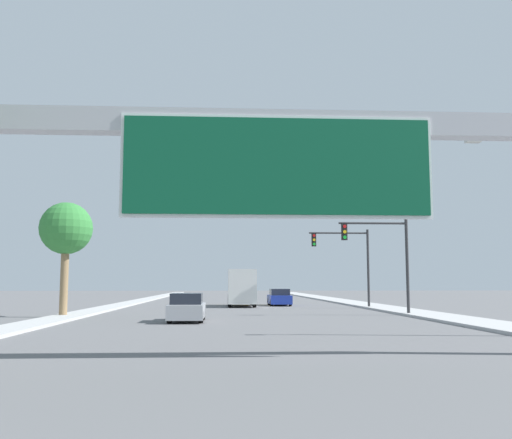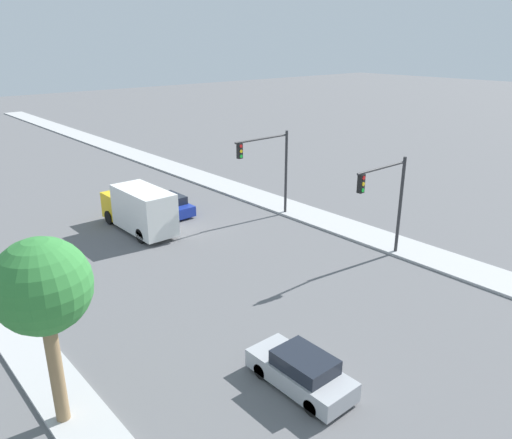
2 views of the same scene
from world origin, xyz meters
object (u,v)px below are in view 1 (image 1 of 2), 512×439
at_px(traffic_light_mid_block, 349,254).
at_px(palm_tree_background, 66,230).
at_px(sign_gantry, 277,160).
at_px(car_mid_center, 279,298).
at_px(truck_box_primary, 241,288).
at_px(car_near_right, 187,308).
at_px(traffic_light_near_intersection, 385,250).

bearing_deg(traffic_light_mid_block, palm_tree_background, -151.24).
relative_size(sign_gantry, car_mid_center, 4.42).
distance_m(truck_box_primary, palm_tree_background, 18.98).
bearing_deg(car_near_right, traffic_light_near_intersection, 22.43).
bearing_deg(traffic_light_mid_block, car_mid_center, 131.55).
height_order(sign_gantry, truck_box_primary, sign_gantry).
relative_size(truck_box_primary, traffic_light_near_intersection, 1.15).
relative_size(car_mid_center, truck_box_primary, 0.65).
distance_m(car_mid_center, truck_box_primary, 4.08).
relative_size(car_near_right, traffic_light_near_intersection, 0.72).
xyz_separation_m(car_mid_center, truck_box_primary, (-3.50, -1.89, 0.91)).
bearing_deg(palm_tree_background, car_near_right, -28.52).
relative_size(sign_gantry, truck_box_primary, 2.88).
height_order(car_near_right, traffic_light_near_intersection, traffic_light_near_intersection).
height_order(car_mid_center, traffic_light_mid_block, traffic_light_mid_block).
xyz_separation_m(truck_box_primary, traffic_light_near_intersection, (8.82, -13.98, 2.57)).
bearing_deg(car_mid_center, truck_box_primary, -151.69).
height_order(truck_box_primary, palm_tree_background, palm_tree_background).
bearing_deg(traffic_light_near_intersection, sign_gantry, -113.69).
relative_size(sign_gantry, palm_tree_background, 2.93).
bearing_deg(car_near_right, traffic_light_mid_block, 51.04).
height_order(sign_gantry, palm_tree_background, sign_gantry).
height_order(traffic_light_near_intersection, palm_tree_background, palm_tree_background).
distance_m(traffic_light_near_intersection, palm_tree_background, 20.05).
relative_size(car_mid_center, traffic_light_mid_block, 0.72).
relative_size(car_mid_center, traffic_light_near_intersection, 0.75).
relative_size(traffic_light_near_intersection, traffic_light_mid_block, 0.96).
bearing_deg(sign_gantry, palm_tree_background, 120.22).
distance_m(truck_box_primary, traffic_light_mid_block, 9.95).
xyz_separation_m(truck_box_primary, traffic_light_mid_block, (8.70, -3.98, 2.74)).
bearing_deg(car_mid_center, sign_gantry, -95.56).
height_order(traffic_light_mid_block, palm_tree_background, palm_tree_background).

